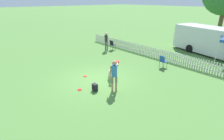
# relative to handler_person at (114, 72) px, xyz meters

# --- Properties ---
(ground_plane) EXTENTS (240.00, 240.00, 0.00)m
(ground_plane) POSITION_rel_handler_person_xyz_m (-1.71, 0.08, -1.08)
(ground_plane) COLOR #4C7A38
(handler_person) EXTENTS (0.76, 1.03, 1.71)m
(handler_person) POSITION_rel_handler_person_xyz_m (0.00, 0.00, 0.00)
(handler_person) COLOR tan
(handler_person) RESTS_ON ground_plane
(leaping_dog) EXTENTS (1.10, 0.82, 0.80)m
(leaping_dog) POSITION_rel_handler_person_xyz_m (-1.26, 0.85, -0.60)
(leaping_dog) COLOR beige
(leaping_dog) RESTS_ON ground_plane
(frisbee_near_handler) EXTENTS (0.22, 0.22, 0.02)m
(frisbee_near_handler) POSITION_rel_handler_person_xyz_m (-1.29, -1.35, -1.07)
(frisbee_near_handler) COLOR red
(frisbee_near_handler) RESTS_ON ground_plane
(frisbee_near_dog) EXTENTS (0.22, 0.22, 0.02)m
(frisbee_near_dog) POSITION_rel_handler_person_xyz_m (-2.59, -0.17, -1.07)
(frisbee_near_dog) COLOR red
(frisbee_near_dog) RESTS_ON ground_plane
(backpack_on_grass) EXTENTS (0.28, 0.24, 0.40)m
(backpack_on_grass) POSITION_rel_handler_person_xyz_m (-0.68, -0.78, -0.88)
(backpack_on_grass) COLOR black
(backpack_on_grass) RESTS_ON ground_plane
(picket_fence) EXTENTS (17.02, 0.04, 0.84)m
(picket_fence) POSITION_rel_handler_person_xyz_m (-1.71, 6.27, -0.66)
(picket_fence) COLOR beige
(picket_fence) RESTS_ON ground_plane
(folding_chair_blue_left) EXTENTS (0.47, 0.49, 0.93)m
(folding_chair_blue_left) POSITION_rel_handler_person_xyz_m (-6.16, 5.26, -0.52)
(folding_chair_blue_left) COLOR #333338
(folding_chair_blue_left) RESTS_ON ground_plane
(folding_chair_center) EXTENTS (0.47, 0.50, 0.88)m
(folding_chair_center) POSITION_rel_handler_person_xyz_m (-0.29, 4.85, -0.55)
(folding_chair_center) COLOR #333338
(folding_chair_center) RESTS_ON ground_plane
(spectator_standing) EXTENTS (0.39, 0.27, 1.73)m
(spectator_standing) POSITION_rel_handler_person_xyz_m (-6.29, 4.64, -0.02)
(spectator_standing) COLOR #474C5B
(spectator_standing) RESTS_ON ground_plane
(equipment_trailer) EXTENTS (6.27, 3.39, 2.30)m
(equipment_trailer) POSITION_rel_handler_person_xyz_m (-0.01, 11.01, 0.14)
(equipment_trailer) COLOR silver
(equipment_trailer) RESTS_ON ground_plane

